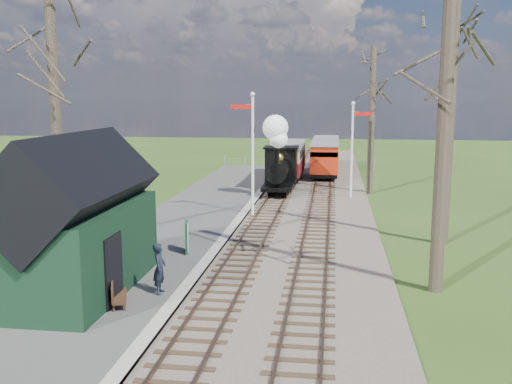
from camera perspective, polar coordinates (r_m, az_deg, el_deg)
ground at (r=13.54m, az=-7.29°, el=-16.90°), size 140.00×140.00×0.00m
distant_hills at (r=79.26m, az=6.20°, el=-6.76°), size 114.40×48.00×22.02m
ballast_bed at (r=34.26m, az=4.41°, el=-0.48°), size 8.00×60.00×0.10m
track_near at (r=34.35m, az=2.25°, el=-0.35°), size 1.60×60.00×0.15m
track_far at (r=34.20m, az=6.59°, el=-0.45°), size 1.60×60.00×0.15m
platform at (r=27.20m, az=-6.78°, el=-3.05°), size 5.00×44.00×0.20m
coping_strip at (r=26.72m, az=-1.99°, el=-3.21°), size 0.40×44.00×0.21m
station_shed at (r=17.80m, az=-17.54°, el=-3.04°), size 3.25×6.30×4.78m
semaphore_near at (r=28.07m, az=-0.47°, el=4.68°), size 1.22×0.24×6.22m
semaphore_far at (r=33.80m, az=9.71°, el=4.92°), size 1.22×0.24×5.72m
bare_trees at (r=21.88m, az=2.78°, el=7.45°), size 15.51×22.39×12.00m
fence_line at (r=48.08m, az=4.24°, el=3.02°), size 12.60×0.08×1.00m
locomotive at (r=34.55m, az=2.33°, el=3.20°), size 1.91×4.45×4.77m
coach at (r=40.62m, az=3.17°, el=3.32°), size 2.22×7.63×2.34m
red_carriage_a at (r=41.91m, az=6.88°, el=3.29°), size 2.03×5.03×2.14m
red_carriage_b at (r=47.38m, az=7.00°, el=4.01°), size 2.03×5.03×2.14m
sign_board at (r=21.63m, az=-6.95°, el=-4.50°), size 0.28×0.79×1.17m
bench at (r=16.81m, az=-13.83°, el=-9.67°), size 0.82×1.39×0.76m
person at (r=17.30m, az=-9.62°, el=-7.55°), size 0.40×0.58×1.53m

